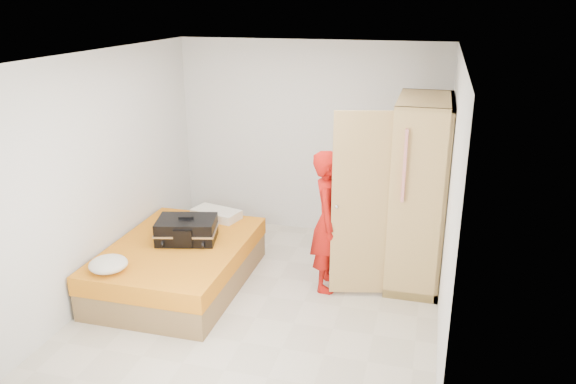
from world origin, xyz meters
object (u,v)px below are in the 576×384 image
(person, at_px, (329,221))
(suitcase, at_px, (187,230))
(round_cushion, at_px, (108,264))
(wardrobe, at_px, (414,197))
(bed, at_px, (179,264))

(person, bearing_deg, suitcase, 98.82)
(person, relative_size, round_cushion, 4.11)
(wardrobe, xyz_separation_m, suitcase, (-2.45, -0.71, -0.37))
(bed, xyz_separation_m, person, (1.63, 0.40, 0.54))
(suitcase, height_order, round_cushion, suitcase)
(bed, height_order, person, person)
(wardrobe, distance_m, round_cushion, 3.34)
(bed, relative_size, wardrobe, 0.96)
(bed, height_order, wardrobe, wardrobe)
(person, height_order, round_cushion, person)
(wardrobe, bearing_deg, bed, -161.47)
(person, height_order, suitcase, person)
(bed, height_order, suitcase, suitcase)
(suitcase, bearing_deg, person, -3.98)
(person, xyz_separation_m, suitcase, (-1.57, -0.27, -0.16))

